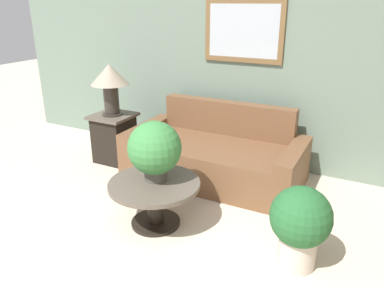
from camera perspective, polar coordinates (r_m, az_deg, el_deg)
wall_back at (r=4.59m, az=11.04°, el=12.36°), size 7.58×0.09×2.60m
couch_main at (r=4.38m, az=3.54°, el=-1.83°), size 2.01×0.99×0.84m
coffee_table at (r=3.47m, az=-5.70°, el=-7.55°), size 0.84×0.84×0.44m
side_table at (r=4.93m, az=-11.75°, el=1.00°), size 0.50×0.50×0.62m
table_lamp at (r=4.74m, az=-12.42°, el=9.52°), size 0.47×0.47×0.63m
potted_plant_on_table at (r=3.34m, az=-5.72°, el=-0.77°), size 0.49×0.49×0.55m
potted_plant_floor at (r=3.02m, az=16.15°, el=-11.48°), size 0.47×0.47×0.68m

